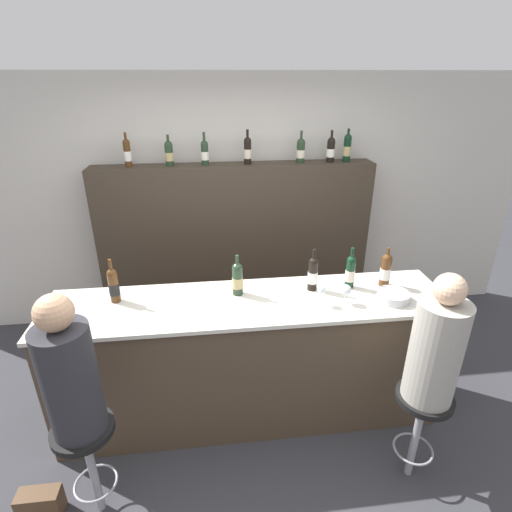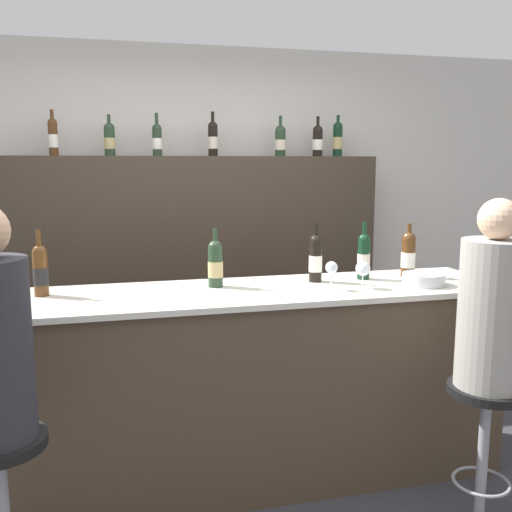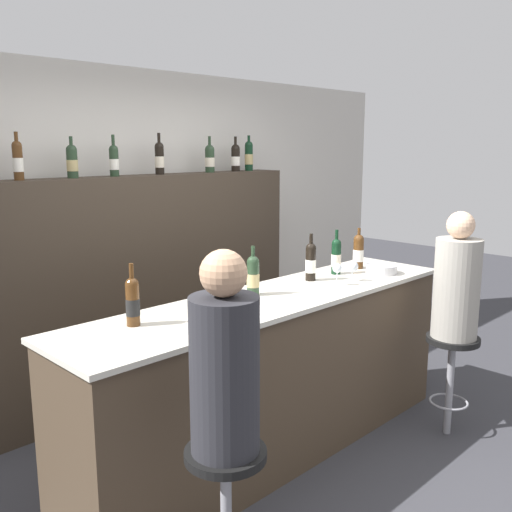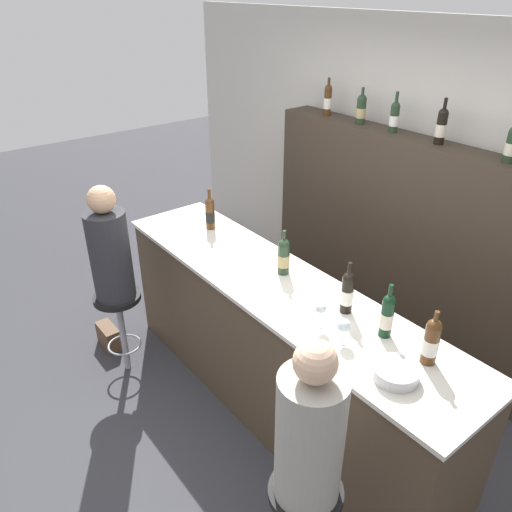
{
  "view_description": "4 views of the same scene",
  "coord_description": "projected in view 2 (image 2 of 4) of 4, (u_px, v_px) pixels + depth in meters",
  "views": [
    {
      "loc": [
        -0.25,
        -2.17,
        2.57
      ],
      "look_at": [
        0.04,
        0.25,
        1.45
      ],
      "focal_mm": 28.0,
      "sensor_mm": 36.0,
      "label": 1
    },
    {
      "loc": [
        -0.59,
        -2.54,
        1.73
      ],
      "look_at": [
        0.13,
        0.36,
        1.24
      ],
      "focal_mm": 40.0,
      "sensor_mm": 36.0,
      "label": 2
    },
    {
      "loc": [
        -2.54,
        -2.06,
        1.99
      ],
      "look_at": [
        -0.17,
        0.31,
        1.34
      ],
      "focal_mm": 40.0,
      "sensor_mm": 36.0,
      "label": 3
    },
    {
      "loc": [
        2.09,
        -1.5,
        2.79
      ],
      "look_at": [
        -0.19,
        0.28,
        1.19
      ],
      "focal_mm": 35.0,
      "sensor_mm": 36.0,
      "label": 4
    }
  ],
  "objects": [
    {
      "name": "wine_bottle_counter_0",
      "position": [
        40.0,
        270.0,
        2.84
      ],
      "size": [
        0.07,
        0.07,
        0.33
      ],
      "color": "#4C2D14",
      "rests_on": "bar_counter"
    },
    {
      "name": "wine_glass_1",
      "position": [
        363.0,
        269.0,
        3.02
      ],
      "size": [
        0.08,
        0.08,
        0.15
      ],
      "color": "silver",
      "rests_on": "bar_counter"
    },
    {
      "name": "bar_stool_right",
      "position": [
        485.0,
        419.0,
        2.64
      ],
      "size": [
        0.36,
        0.36,
        0.71
      ],
      "color": "gray",
      "rests_on": "ground_plane"
    },
    {
      "name": "back_bar_cabinet",
      "position": [
        197.0,
        274.0,
        4.33
      ],
      "size": [
        2.75,
        0.28,
        1.77
      ],
      "color": "#382D23",
      "rests_on": "ground_plane"
    },
    {
      "name": "wine_bottle_backbar_0",
      "position": [
        53.0,
        136.0,
        3.93
      ],
      "size": [
        0.07,
        0.07,
        0.31
      ],
      "color": "#4C2D14",
      "rests_on": "back_bar_cabinet"
    },
    {
      "name": "wine_bottle_counter_1",
      "position": [
        215.0,
        263.0,
        3.05
      ],
      "size": [
        0.08,
        0.08,
        0.32
      ],
      "color": "#233823",
      "rests_on": "bar_counter"
    },
    {
      "name": "wine_bottle_counter_3",
      "position": [
        364.0,
        256.0,
        3.26
      ],
      "size": [
        0.07,
        0.07,
        0.33
      ],
      "color": "black",
      "rests_on": "bar_counter"
    },
    {
      "name": "wine_bottle_backbar_4",
      "position": [
        280.0,
        141.0,
        4.32
      ],
      "size": [
        0.08,
        0.08,
        0.3
      ],
      "color": "#233823",
      "rests_on": "back_bar_cabinet"
    },
    {
      "name": "guest_seated_right",
      "position": [
        493.0,
        306.0,
        2.56
      ],
      "size": [
        0.3,
        0.3,
        0.86
      ],
      "color": "gray",
      "rests_on": "bar_stool_right"
    },
    {
      "name": "ground_plane",
      "position": [
        248.0,
        511.0,
        2.85
      ],
      "size": [
        16.0,
        16.0,
        0.0
      ],
      "primitive_type": "plane",
      "color": "#333338"
    },
    {
      "name": "wine_bottle_backbar_5",
      "position": [
        318.0,
        141.0,
        4.39
      ],
      "size": [
        0.08,
        0.08,
        0.3
      ],
      "color": "black",
      "rests_on": "back_bar_cabinet"
    },
    {
      "name": "wine_glass_0",
      "position": [
        332.0,
        269.0,
        2.98
      ],
      "size": [
        0.06,
        0.06,
        0.15
      ],
      "color": "silver",
      "rests_on": "bar_counter"
    },
    {
      "name": "wine_bottle_backbar_1",
      "position": [
        110.0,
        139.0,
        4.02
      ],
      "size": [
        0.08,
        0.08,
        0.29
      ],
      "color": "#233823",
      "rests_on": "back_bar_cabinet"
    },
    {
      "name": "wine_bottle_backbar_2",
      "position": [
        157.0,
        139.0,
        4.1
      ],
      "size": [
        0.07,
        0.07,
        0.3
      ],
      "color": "#233823",
      "rests_on": "back_bar_cabinet"
    },
    {
      "name": "bar_stool_left",
      "position": [
        0.0,
        478.0,
        2.15
      ],
      "size": [
        0.36,
        0.36,
        0.71
      ],
      "color": "gray",
      "rests_on": "ground_plane"
    },
    {
      "name": "wine_bottle_backbar_3",
      "position": [
        213.0,
        138.0,
        4.19
      ],
      "size": [
        0.07,
        0.07,
        0.32
      ],
      "color": "black",
      "rests_on": "back_bar_cabinet"
    },
    {
      "name": "bar_counter",
      "position": [
        235.0,
        387.0,
        3.07
      ],
      "size": [
        2.94,
        0.67,
        1.06
      ],
      "color": "#473828",
      "rests_on": "ground_plane"
    },
    {
      "name": "tasting_menu",
      "position": [
        176.0,
        301.0,
        2.75
      ],
      "size": [
        0.21,
        0.3,
        0.0
      ],
      "color": "white",
      "rests_on": "bar_counter"
    },
    {
      "name": "wine_bottle_backbar_6",
      "position": [
        338.0,
        139.0,
        4.43
      ],
      "size": [
        0.08,
        0.08,
        0.32
      ],
      "color": "black",
      "rests_on": "back_bar_cabinet"
    },
    {
      "name": "metal_bowl",
      "position": [
        424.0,
        279.0,
        3.12
      ],
      "size": [
        0.23,
        0.23,
        0.06
      ],
      "color": "#B7B7BC",
      "rests_on": "bar_counter"
    },
    {
      "name": "wall_back",
      "position": [
        193.0,
        218.0,
        4.48
      ],
      "size": [
        6.4,
        0.05,
        2.6
      ],
      "color": "beige",
      "rests_on": "ground_plane"
    },
    {
      "name": "wine_bottle_counter_4",
      "position": [
        408.0,
        254.0,
        3.32
      ],
      "size": [
        0.08,
        0.08,
        0.31
      ],
      "color": "#4C2D14",
      "rests_on": "bar_counter"
    },
    {
      "name": "wine_bottle_counter_2",
      "position": [
        316.0,
        258.0,
        3.19
      ],
      "size": [
        0.07,
        0.07,
        0.33
      ],
      "color": "black",
      "rests_on": "bar_counter"
    }
  ]
}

